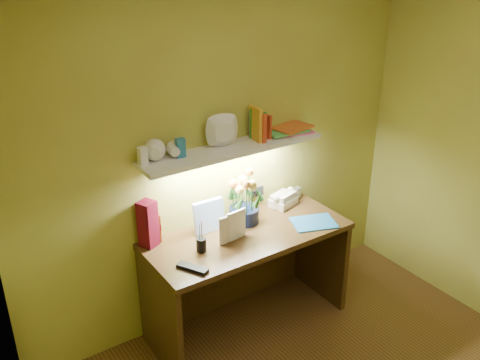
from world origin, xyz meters
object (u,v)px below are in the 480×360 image
desk (248,280)px  whisky_bottle (154,224)px  desk_clock (296,193)px  telephone (283,198)px  flower_bouquet (244,198)px

desk → whisky_bottle: (-0.56, 0.26, 0.50)m
desk → whisky_bottle: bearing=155.4°
desk → desk_clock: (0.60, 0.23, 0.42)m
telephone → desk_clock: size_ratio=2.27×
telephone → desk_clock: 0.15m
desk → telephone: size_ratio=7.34×
desk → whisky_bottle: size_ratio=5.57×
desk_clock → desk: bearing=-177.6°
telephone → desk_clock: (0.15, 0.03, -0.02)m
desk → telephone: (0.45, 0.19, 0.43)m
flower_bouquet → whisky_bottle: size_ratio=1.47×
desk_clock → whisky_bottle: (-1.16, 0.03, 0.08)m
flower_bouquet → whisky_bottle: 0.64m
flower_bouquet → telephone: size_ratio=1.93×
desk_clock → whisky_bottle: 1.16m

